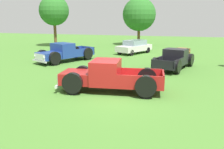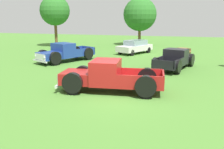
# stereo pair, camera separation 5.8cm
# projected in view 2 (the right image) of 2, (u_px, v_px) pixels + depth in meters

# --- Properties ---
(ground_plane) EXTENTS (80.00, 80.00, 0.00)m
(ground_plane) POSITION_uv_depth(u_px,v_px,m) (117.00, 96.00, 12.13)
(ground_plane) COLOR #477A2D
(pickup_truck_foreground) EXTENTS (5.50, 2.55, 1.63)m
(pickup_truck_foreground) POSITION_uv_depth(u_px,v_px,m) (105.00, 77.00, 12.78)
(pickup_truck_foreground) COLOR maroon
(pickup_truck_foreground) RESTS_ON ground_plane
(pickup_truck_behind_left) EXTENTS (4.00, 5.53, 1.61)m
(pickup_truck_behind_left) POSITION_uv_depth(u_px,v_px,m) (63.00, 53.00, 21.18)
(pickup_truck_behind_left) COLOR navy
(pickup_truck_behind_left) RESTS_ON ground_plane
(pickup_truck_behind_right) EXTENTS (3.04, 5.07, 1.46)m
(pickup_truck_behind_right) POSITION_uv_depth(u_px,v_px,m) (176.00, 59.00, 18.56)
(pickup_truck_behind_right) COLOR black
(pickup_truck_behind_right) RESTS_ON ground_plane
(sedan_distant_a) EXTENTS (3.42, 4.53, 1.40)m
(sedan_distant_a) POSITION_uv_depth(u_px,v_px,m) (135.00, 47.00, 26.06)
(sedan_distant_a) COLOR silver
(sedan_distant_a) RESTS_ON ground_plane
(picnic_table) EXTENTS (2.04, 2.22, 0.78)m
(picnic_table) POSITION_uv_depth(u_px,v_px,m) (181.00, 51.00, 24.16)
(picnic_table) COLOR olive
(picnic_table) RESTS_ON ground_plane
(oak_tree_east) EXTENTS (4.33, 4.33, 6.26)m
(oak_tree_east) POSITION_uv_depth(u_px,v_px,m) (140.00, 14.00, 32.41)
(oak_tree_east) COLOR brown
(oak_tree_east) RESTS_ON ground_plane
(oak_tree_west) EXTENTS (3.76, 3.76, 6.43)m
(oak_tree_west) POSITION_uv_depth(u_px,v_px,m) (55.00, 11.00, 31.39)
(oak_tree_west) COLOR brown
(oak_tree_west) RESTS_ON ground_plane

